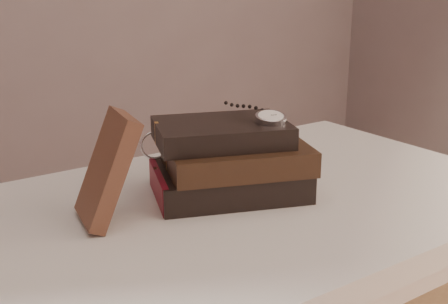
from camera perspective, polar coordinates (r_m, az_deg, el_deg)
table at (r=1.01m, az=0.93°, el=-9.48°), size 1.00×0.60×0.75m
book_stack at (r=0.98m, az=0.56°, el=-0.87°), size 0.29×0.25×0.12m
journal at (r=0.88m, az=-11.23°, el=-1.60°), size 0.10×0.12×0.17m
pocket_watch at (r=0.97m, az=4.38°, el=3.39°), size 0.07×0.16×0.02m
eyeglasses at (r=1.04m, az=-5.35°, el=0.80°), size 0.14×0.15×0.05m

